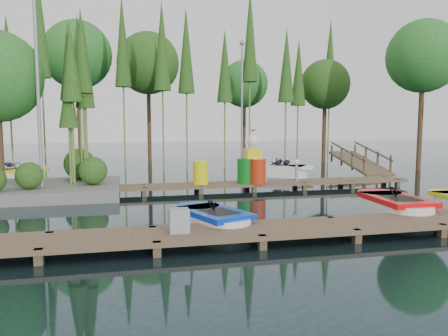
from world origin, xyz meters
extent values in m
plane|color=#1E3138|center=(0.00, 0.00, 0.00)|extent=(90.00, 90.00, 0.00)
cube|color=brown|center=(0.00, -4.50, 0.25)|extent=(18.00, 1.50, 0.10)
cube|color=#4E3E2A|center=(-4.30, -5.13, 0.05)|extent=(0.16, 0.16, 0.50)
cube|color=#4E3E2A|center=(-4.30, -3.87, 0.05)|extent=(0.16, 0.16, 0.50)
cube|color=#4E3E2A|center=(-2.15, -5.13, 0.05)|extent=(0.16, 0.16, 0.50)
cube|color=#4E3E2A|center=(-2.15, -3.87, 0.05)|extent=(0.16, 0.16, 0.50)
cube|color=#4E3E2A|center=(0.00, -5.13, 0.05)|extent=(0.16, 0.16, 0.50)
cube|color=#4E3E2A|center=(0.00, -3.87, 0.05)|extent=(0.16, 0.16, 0.50)
cube|color=#4E3E2A|center=(2.15, -5.13, 0.05)|extent=(0.16, 0.16, 0.50)
cube|color=#4E3E2A|center=(2.15, -3.87, 0.05)|extent=(0.16, 0.16, 0.50)
cube|color=#4E3E2A|center=(4.30, -5.13, 0.05)|extent=(0.16, 0.16, 0.50)
cube|color=#4E3E2A|center=(4.30, -3.87, 0.05)|extent=(0.16, 0.16, 0.50)
cube|color=brown|center=(1.00, 2.50, 0.25)|extent=(15.00, 1.20, 0.10)
cube|color=#4E3E2A|center=(-6.10, 2.02, 0.05)|extent=(0.16, 0.16, 0.50)
cube|color=#4E3E2A|center=(-6.10, 2.98, 0.05)|extent=(0.16, 0.16, 0.50)
cube|color=#4E3E2A|center=(-4.07, 2.02, 0.05)|extent=(0.16, 0.16, 0.50)
cube|color=#4E3E2A|center=(-4.07, 2.98, 0.05)|extent=(0.16, 0.16, 0.50)
cube|color=#4E3E2A|center=(-2.04, 2.02, 0.05)|extent=(0.16, 0.16, 0.50)
cube|color=#4E3E2A|center=(-2.04, 2.98, 0.05)|extent=(0.16, 0.16, 0.50)
cube|color=#4E3E2A|center=(-0.01, 2.02, 0.05)|extent=(0.16, 0.16, 0.50)
cube|color=#4E3E2A|center=(-0.01, 2.98, 0.05)|extent=(0.16, 0.16, 0.50)
cube|color=#4E3E2A|center=(2.01, 2.02, 0.05)|extent=(0.16, 0.16, 0.50)
cube|color=#4E3E2A|center=(2.01, 2.98, 0.05)|extent=(0.16, 0.16, 0.50)
cube|color=#4E3E2A|center=(4.04, 2.02, 0.05)|extent=(0.16, 0.16, 0.50)
cube|color=#4E3E2A|center=(4.04, 2.98, 0.05)|extent=(0.16, 0.16, 0.50)
cube|color=#4E3E2A|center=(6.07, 2.02, 0.05)|extent=(0.16, 0.16, 0.50)
cube|color=#4E3E2A|center=(6.07, 2.98, 0.05)|extent=(0.16, 0.16, 0.50)
cube|color=#4E3E2A|center=(8.10, 2.02, 0.05)|extent=(0.16, 0.16, 0.50)
cube|color=#4E3E2A|center=(8.10, 2.98, 0.05)|extent=(0.16, 0.16, 0.50)
cube|color=slate|center=(-6.00, 3.00, 0.18)|extent=(6.20, 4.20, 0.42)
sphere|color=#2D591C|center=(-5.80, 2.00, 0.84)|extent=(0.90, 0.90, 0.90)
sphere|color=#2D591C|center=(-4.40, 4.20, 0.99)|extent=(1.20, 1.20, 1.20)
sphere|color=#2D591C|center=(-3.80, 2.60, 0.89)|extent=(1.00, 1.00, 1.00)
cylinder|color=#49311F|center=(-7.00, 3.40, 2.00)|extent=(0.24, 0.24, 3.60)
cylinder|color=olive|center=(-4.25, 3.56, 2.97)|extent=(0.07, 0.07, 5.93)
cone|color=#2D591C|center=(-4.25, 3.56, 5.04)|extent=(0.70, 0.70, 2.97)
cylinder|color=olive|center=(-4.57, 3.40, 2.83)|extent=(0.07, 0.07, 5.66)
cone|color=#2D591C|center=(-4.57, 3.40, 4.81)|extent=(0.70, 0.70, 2.83)
cylinder|color=olive|center=(-4.07, 3.59, 2.61)|extent=(0.07, 0.07, 5.22)
cone|color=#2D591C|center=(-4.07, 3.59, 4.44)|extent=(0.70, 0.70, 2.61)
cylinder|color=olive|center=(-4.44, 2.78, 2.76)|extent=(0.07, 0.07, 5.53)
cone|color=#2D591C|center=(-4.44, 2.78, 4.70)|extent=(0.70, 0.70, 2.76)
cylinder|color=olive|center=(-4.59, 2.90, 2.01)|extent=(0.07, 0.07, 4.01)
cone|color=#2D591C|center=(-4.59, 2.90, 3.41)|extent=(0.70, 0.70, 2.01)
cylinder|color=olive|center=(-4.13, 3.45, 3.05)|extent=(0.07, 0.07, 6.11)
cone|color=#2D591C|center=(-4.13, 3.45, 5.19)|extent=(0.70, 0.70, 3.05)
cylinder|color=#49311F|center=(12.74, 6.90, 3.03)|extent=(0.26, 0.26, 6.06)
sphere|color=#2D7429|center=(12.74, 6.90, 6.06)|extent=(3.81, 3.81, 3.81)
cylinder|color=#49311F|center=(9.99, 12.65, 2.51)|extent=(0.26, 0.26, 5.02)
sphere|color=#2D591C|center=(9.99, 12.65, 5.02)|extent=(3.16, 3.16, 3.16)
cylinder|color=#49311F|center=(5.74, 16.70, 2.65)|extent=(0.26, 0.26, 5.31)
sphere|color=#2D7429|center=(5.74, 16.70, 5.31)|extent=(3.34, 3.34, 3.34)
cylinder|color=#49311F|center=(-1.00, 16.03, 3.23)|extent=(0.26, 0.26, 6.46)
sphere|color=#2D591C|center=(-1.00, 16.03, 6.46)|extent=(4.06, 4.06, 4.06)
cylinder|color=#49311F|center=(-5.41, 16.00, 3.43)|extent=(0.26, 0.26, 6.85)
sphere|color=#2D7429|center=(-5.41, 16.00, 6.85)|extent=(4.31, 4.31, 4.31)
cylinder|color=olive|center=(-8.16, 10.23, 3.74)|extent=(0.09, 0.09, 7.48)
cone|color=#2D591C|center=(-8.16, 10.23, 5.83)|extent=(0.90, 0.90, 4.11)
cylinder|color=olive|center=(-6.71, 10.82, 4.83)|extent=(0.09, 0.09, 9.66)
cone|color=#2D591C|center=(-6.71, 10.82, 7.54)|extent=(0.90, 0.90, 5.31)
cylinder|color=olive|center=(-4.68, 11.83, 3.85)|extent=(0.09, 0.09, 7.69)
cone|color=#2D591C|center=(-4.68, 11.83, 6.00)|extent=(0.90, 0.90, 4.23)
cylinder|color=olive|center=(-2.63, 11.48, 4.49)|extent=(0.09, 0.09, 8.99)
cone|color=#2D591C|center=(-2.63, 11.48, 7.01)|extent=(0.90, 0.90, 4.94)
cylinder|color=olive|center=(-0.63, 9.87, 4.22)|extent=(0.09, 0.09, 8.44)
cone|color=#2D591C|center=(-0.63, 9.87, 6.58)|extent=(0.90, 0.90, 4.64)
cylinder|color=olive|center=(0.65, 10.00, 4.11)|extent=(0.09, 0.09, 8.22)
cone|color=#2D591C|center=(0.65, 10.00, 6.41)|extent=(0.90, 0.90, 4.52)
cylinder|color=olive|center=(2.96, 10.87, 3.70)|extent=(0.09, 0.09, 7.41)
cone|color=#2D591C|center=(2.96, 10.87, 5.78)|extent=(0.90, 0.90, 4.07)
cylinder|color=olive|center=(4.49, 11.10, 4.89)|extent=(0.09, 0.09, 9.77)
cone|color=#2D591C|center=(4.49, 11.10, 7.62)|extent=(0.90, 0.90, 5.38)
cylinder|color=olive|center=(6.24, 9.83, 3.70)|extent=(0.09, 0.09, 7.40)
cone|color=#2D591C|center=(6.24, 9.83, 5.77)|extent=(0.90, 0.90, 4.07)
cylinder|color=olive|center=(7.63, 11.42, 3.57)|extent=(0.09, 0.09, 7.14)
cone|color=#2D591C|center=(7.63, 11.42, 5.57)|extent=(0.90, 0.90, 3.93)
cylinder|color=olive|center=(10.17, 12.43, 4.31)|extent=(0.09, 0.09, 8.61)
cone|color=#2D591C|center=(10.17, 12.43, 6.72)|extent=(0.90, 0.90, 4.74)
cylinder|color=gray|center=(-5.50, 2.50, 3.50)|extent=(0.12, 0.12, 7.00)
cylinder|color=gray|center=(4.00, 11.00, 3.50)|extent=(0.12, 0.12, 7.00)
sphere|color=gray|center=(4.00, 11.00, 7.10)|extent=(0.30, 0.30, 0.30)
cube|color=brown|center=(9.00, 6.50, 0.55)|extent=(1.50, 3.94, 0.95)
cube|color=#4E3E2A|center=(8.30, 4.90, 0.59)|extent=(0.08, 0.08, 0.90)
cube|color=#4E3E2A|center=(8.30, 6.00, 0.70)|extent=(0.08, 0.08, 0.90)
cube|color=#4E3E2A|center=(8.30, 7.10, 0.81)|extent=(0.08, 0.08, 0.90)
cube|color=#4E3E2A|center=(8.30, 8.20, 0.92)|extent=(0.08, 0.08, 0.90)
cube|color=brown|center=(8.30, 6.50, 1.15)|extent=(0.06, 3.54, 0.83)
cube|color=#4E3E2A|center=(9.70, 4.90, 0.59)|extent=(0.08, 0.08, 0.90)
cube|color=#4E3E2A|center=(9.70, 6.00, 0.70)|extent=(0.08, 0.08, 0.90)
cube|color=#4E3E2A|center=(9.70, 7.10, 0.81)|extent=(0.08, 0.08, 0.90)
cube|color=#4E3E2A|center=(9.70, 8.20, 0.92)|extent=(0.08, 0.08, 0.90)
cube|color=brown|center=(9.70, 6.50, 1.15)|extent=(0.06, 3.54, 0.83)
cube|color=white|center=(-0.64, -3.43, 0.18)|extent=(1.40, 1.41, 0.50)
cylinder|color=white|center=(-0.84, -2.92, 0.18)|extent=(1.40, 1.40, 0.50)
cylinder|color=white|center=(-0.45, -3.94, 0.18)|extent=(1.40, 1.40, 0.50)
cube|color=#072EBC|center=(-0.64, -3.43, 0.45)|extent=(1.70, 2.15, 0.13)
cylinder|color=#072EBC|center=(-0.93, -2.69, 0.45)|extent=(1.43, 1.43, 0.13)
cube|color=black|center=(-0.58, -3.60, 0.49)|extent=(0.95, 1.07, 0.05)
torus|color=black|center=(-0.69, -3.31, 0.63)|extent=(0.21, 0.28, 0.24)
cube|color=white|center=(4.51, -3.09, 0.20)|extent=(1.29, 1.30, 0.56)
cylinder|color=white|center=(4.55, -2.47, 0.20)|extent=(1.29, 1.29, 0.56)
cylinder|color=white|center=(4.48, -3.70, 0.20)|extent=(1.29, 1.29, 0.56)
cube|color=red|center=(4.51, -3.09, 0.51)|extent=(1.36, 2.19, 0.14)
cylinder|color=red|center=(4.56, -2.19, 0.51)|extent=(1.31, 1.31, 0.14)
cube|color=black|center=(4.50, -3.29, 0.56)|extent=(0.81, 1.05, 0.06)
torus|color=black|center=(4.52, -2.94, 0.71)|extent=(0.17, 0.29, 0.27)
cylinder|color=yellow|center=(6.90, -2.17, 0.44)|extent=(1.10, 1.10, 0.12)
cube|color=white|center=(-7.45, 7.26, 0.20)|extent=(1.58, 1.57, 0.55)
cylinder|color=white|center=(-6.90, 7.49, 0.20)|extent=(1.57, 1.57, 0.55)
cube|color=yellow|center=(-7.45, 7.26, 0.50)|extent=(2.40, 1.94, 0.14)
cylinder|color=yellow|center=(-6.65, 7.60, 0.50)|extent=(1.60, 1.60, 0.14)
cube|color=black|center=(-7.64, 7.18, 0.54)|extent=(1.20, 1.07, 0.06)
torus|color=black|center=(-7.32, 7.32, 0.70)|extent=(0.31, 0.24, 0.26)
imported|color=#1E1E2D|center=(-7.68, 7.16, 0.79)|extent=(0.52, 0.47, 0.97)
cube|color=white|center=(4.76, 6.19, 0.20)|extent=(1.66, 1.66, 0.54)
cylinder|color=white|center=(5.23, 5.83, 0.20)|extent=(1.65, 1.65, 0.54)
cylinder|color=white|center=(4.28, 6.55, 0.20)|extent=(1.65, 1.65, 0.54)
cube|color=white|center=(4.76, 6.19, 0.49)|extent=(2.36, 2.20, 0.14)
cylinder|color=white|center=(5.45, 5.67, 0.49)|extent=(1.69, 1.69, 0.14)
cube|color=black|center=(4.60, 6.31, 0.54)|extent=(1.22, 1.17, 0.06)
torus|color=black|center=(4.88, 6.10, 0.69)|extent=(0.30, 0.28, 0.26)
imported|color=#1E1E2D|center=(4.56, 6.34, 0.74)|extent=(0.49, 0.47, 0.88)
imported|color=#1E1E2D|center=(5.04, 6.40, 0.68)|extent=(0.38, 0.36, 0.67)
cube|color=gray|center=(-1.63, -4.50, 0.55)|extent=(0.41, 0.35, 0.50)
cylinder|color=yellow|center=(0.06, 2.50, 0.73)|extent=(0.58, 0.58, 0.87)
cylinder|color=#0B6616|center=(1.75, 2.30, 0.77)|extent=(0.63, 0.63, 0.94)
cylinder|color=silver|center=(2.38, 2.61, 0.77)|extent=(0.63, 0.63, 0.94)
cylinder|color=red|center=(2.17, 2.09, 0.77)|extent=(0.63, 0.63, 0.94)
cube|color=yellow|center=(2.06, 2.40, 1.42)|extent=(0.57, 0.57, 0.36)
sphere|color=white|center=(2.06, 2.40, 1.92)|extent=(0.46, 0.46, 0.46)
cylinder|color=white|center=(2.06, 2.40, 2.18)|extent=(0.10, 0.10, 0.31)
sphere|color=white|center=(2.06, 2.40, 2.35)|extent=(0.21, 0.21, 0.21)
cone|color=orange|center=(2.06, 2.19, 2.33)|extent=(0.10, 0.31, 0.10)
cube|color=white|center=(2.06, 2.40, 1.92)|extent=(0.57, 0.06, 0.19)
cylinder|color=gray|center=(3.90, 2.50, 0.62)|extent=(0.11, 0.11, 0.64)
sphere|color=white|center=(3.90, 2.50, 1.05)|extent=(0.21, 0.21, 0.21)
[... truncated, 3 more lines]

